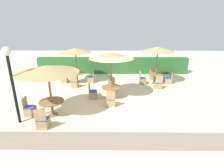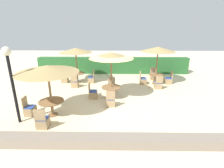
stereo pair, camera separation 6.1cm
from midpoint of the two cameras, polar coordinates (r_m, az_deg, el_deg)
name	(u,v)px [view 2 (the right image)]	position (r m, az deg, el deg)	size (l,w,h in m)	color
ground_plane	(112,103)	(9.72, 0.13, -6.18)	(40.00, 40.00, 0.00)	beige
hedge_row	(113,65)	(15.44, 0.44, 6.12)	(13.00, 0.70, 1.40)	#28602D
stone_border	(110,141)	(6.55, -0.32, -18.10)	(10.00, 0.56, 0.36)	gray
lamp_post	(10,71)	(8.14, -30.15, 3.74)	(0.36, 0.36, 3.32)	black
parasol_back_right	(158,49)	(12.63, 14.96, 10.87)	(2.37, 2.37, 2.67)	olive
round_table_back_right	(156,76)	(13.03, 14.25, 2.43)	(1.03, 1.03, 0.71)	olive
patio_chair_back_right_south	(158,85)	(12.16, 14.96, -0.26)	(0.46, 0.46, 0.93)	tan
patio_chair_back_right_west	(143,80)	(12.89, 10.12, 1.19)	(0.46, 0.46, 0.93)	tan
patio_chair_back_right_north	(153,76)	(14.06, 13.46, 2.47)	(0.46, 0.46, 0.93)	tan
patio_chair_back_right_east	(169,80)	(13.36, 18.10, 1.17)	(0.46, 0.46, 0.93)	tan
parasol_front_left	(47,69)	(8.15, -20.16, 4.60)	(2.75, 2.75, 2.44)	olive
round_table_front_left	(52,104)	(8.69, -18.92, -6.10)	(1.15, 1.15, 0.75)	olive
patio_chair_front_left_south	(43,122)	(7.99, -21.49, -11.47)	(0.46, 0.46, 0.93)	tan
patio_chair_front_left_west	(30,110)	(9.26, -25.07, -7.67)	(0.46, 0.46, 0.93)	tan
parasol_center	(111,56)	(9.62, -0.05, 9.29)	(2.45, 2.45, 2.69)	olive
round_table_center	(111,89)	(10.13, -0.05, -1.66)	(1.12, 1.12, 0.70)	olive
patio_chair_center_south	(111,101)	(9.27, -0.23, -5.71)	(0.46, 0.46, 0.93)	tan
patio_chair_center_west	(93,94)	(10.32, -6.10, -3.16)	(0.46, 0.46, 0.93)	tan
patio_chair_center_north	(111,88)	(11.15, -0.03, -1.34)	(0.46, 0.46, 0.93)	tan
parasol_back_left	(76,50)	(12.75, -11.65, 10.69)	(2.35, 2.35, 2.55)	olive
round_table_back_left	(77,75)	(13.12, -11.13, 2.91)	(1.07, 1.07, 0.74)	olive
patio_chair_back_left_east	(91,79)	(13.03, -6.64, 1.56)	(0.46, 0.46, 0.93)	tan
patio_chair_back_left_south	(75,83)	(12.29, -11.91, 0.19)	(0.46, 0.46, 0.93)	tan
patio_chair_back_left_west	(65,79)	(13.45, -15.09, 1.58)	(0.46, 0.46, 0.93)	tan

